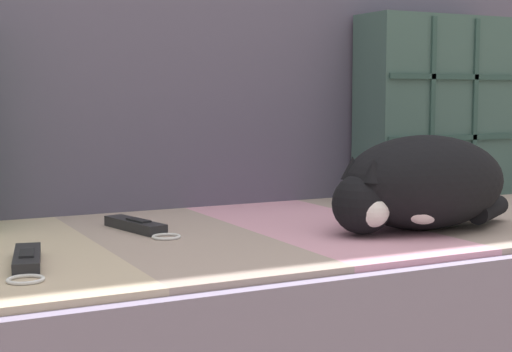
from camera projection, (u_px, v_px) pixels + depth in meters
name	position (u px, v px, depth m)	size (l,w,h in m)	color
couch	(304.00, 323.00, 1.51)	(2.05, 0.81, 0.39)	gray
sofa_backrest	(229.00, 76.00, 1.76)	(2.01, 0.14, 0.56)	#514C60
throw_pillow_quilted	(435.00, 107.00, 1.85)	(0.38, 0.14, 0.42)	#38514C
sleeping_cat	(419.00, 185.00, 1.39)	(0.39, 0.23, 0.17)	black
game_remote_near	(27.00, 260.00, 1.09)	(0.08, 0.21, 0.02)	black
game_remote_far	(137.00, 226.00, 1.38)	(0.09, 0.21, 0.02)	black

